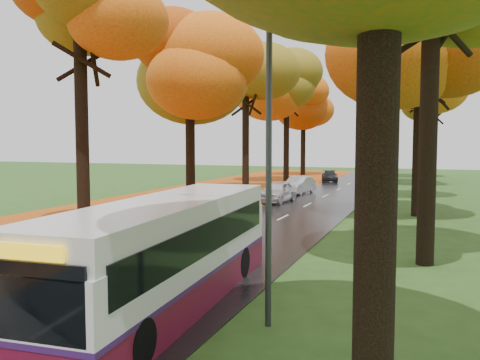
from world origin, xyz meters
The scene contains 13 objects.
road centered at (0.00, 25.00, 0.02)m, with size 6.50×90.00×0.04m, color black.
centre_line centered at (0.00, 25.00, 0.04)m, with size 0.12×90.00×0.01m, color silver.
leaf_verge centered at (-9.00, 25.00, 0.01)m, with size 12.00×90.00×0.02m, color #80460B.
leaf_drift centered at (-3.05, 25.00, 0.04)m, with size 0.90×90.00×0.01m, color #C84714.
trees_left centered at (-7.18, 27.06, 9.53)m, with size 9.20×74.00×13.88m.
trees_right centered at (7.19, 26.91, 9.69)m, with size 9.30×74.20×13.96m.
streetlamp_near centered at (3.95, 8.00, 4.71)m, with size 2.45×0.18×8.00m.
streetlamp_mid centered at (3.95, 30.00, 4.71)m, with size 2.45×0.18×8.00m.
streetlamp_far centered at (3.95, 52.00, 4.71)m, with size 2.45×0.18×8.00m.
bus centered at (1.35, 8.44, 1.46)m, with size 3.02×10.44×2.71m.
car_white centered at (-2.35, 30.77, 0.77)m, with size 1.72×4.28×1.46m, color silver.
car_silver centered at (-2.35, 36.85, 0.73)m, with size 1.46×4.20×1.38m, color #9FA2A7.
car_dark centered at (-2.24, 49.57, 0.62)m, with size 1.62×3.98×1.16m, color black.
Camera 1 is at (7.63, -2.90, 4.25)m, focal length 38.00 mm.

